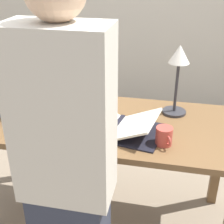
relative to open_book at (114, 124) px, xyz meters
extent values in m
plane|color=gray|center=(-0.06, 0.09, -0.80)|extent=(12.00, 12.00, 0.00)
cube|color=brown|center=(-0.06, 0.09, -0.05)|extent=(1.54, 0.73, 0.03)
cube|color=brown|center=(-0.78, 0.41, -0.43)|extent=(0.06, 0.06, 0.73)
cube|color=brown|center=(0.66, 0.41, -0.43)|extent=(0.06, 0.06, 0.73)
cube|color=black|center=(0.00, 0.00, -0.02)|extent=(0.08, 0.31, 0.02)
cube|color=black|center=(-0.14, 0.02, -0.03)|extent=(0.31, 0.35, 0.01)
cube|color=black|center=(0.14, -0.02, -0.03)|extent=(0.31, 0.35, 0.01)
cube|color=silver|center=(-0.12, 0.02, 0.02)|extent=(0.27, 0.33, 0.11)
cube|color=silver|center=(0.12, -0.02, 0.02)|extent=(0.27, 0.33, 0.11)
cube|color=slate|center=(-0.63, 0.13, -0.01)|extent=(0.24, 0.28, 0.05)
cube|color=#234C2D|center=(-0.63, 0.13, 0.04)|extent=(0.19, 0.28, 0.04)
cube|color=brown|center=(-0.63, 0.13, 0.08)|extent=(0.19, 0.29, 0.03)
cube|color=tan|center=(-0.63, 0.13, 0.11)|extent=(0.17, 0.28, 0.03)
cube|color=#BC8933|center=(-0.43, 0.10, 0.09)|extent=(0.06, 0.19, 0.24)
cylinder|color=#2D2D33|center=(0.32, 0.28, -0.02)|extent=(0.15, 0.15, 0.02)
cylinder|color=#2D2D33|center=(0.32, 0.28, 0.14)|extent=(0.02, 0.02, 0.31)
cone|color=silver|center=(0.32, 0.28, 0.34)|extent=(0.12, 0.12, 0.11)
cylinder|color=#B74238|center=(0.28, -0.10, 0.02)|extent=(0.09, 0.09, 0.10)
torus|color=#B74238|center=(0.31, -0.14, 0.02)|extent=(0.03, 0.05, 0.05)
cube|color=beige|center=(-0.07, -0.58, 0.33)|extent=(0.36, 0.20, 0.67)
camera|label=1|loc=(0.31, -1.50, 0.84)|focal=50.00mm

